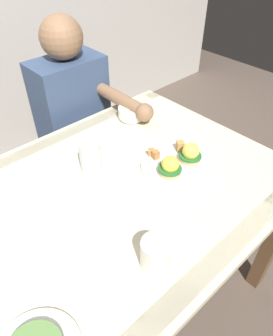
{
  "coord_description": "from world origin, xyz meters",
  "views": [
    {
      "loc": [
        -0.46,
        -0.61,
        1.49
      ],
      "look_at": [
        0.1,
        0.0,
        0.78
      ],
      "focal_mm": 33.18,
      "sensor_mm": 36.0,
      "label": 1
    }
  ],
  "objects_px": {
    "dining_table": "(117,210)",
    "fruit_bowl": "(132,113)",
    "fork": "(68,214)",
    "diner_person": "(77,119)",
    "water_glass_near": "(90,159)",
    "coffee_mug": "(156,253)",
    "eggs_benedict_plate": "(178,163)"
  },
  "relations": [
    {
      "from": "dining_table",
      "to": "fruit_bowl",
      "type": "height_order",
      "value": "fruit_bowl"
    },
    {
      "from": "diner_person",
      "to": "coffee_mug",
      "type": "bearing_deg",
      "value": -110.94
    },
    {
      "from": "fruit_bowl",
      "to": "diner_person",
      "type": "xyz_separation_m",
      "value": [
        -0.11,
        0.3,
        -0.12
      ]
    },
    {
      "from": "eggs_benedict_plate",
      "to": "water_glass_near",
      "type": "xyz_separation_m",
      "value": [
        -0.24,
        0.21,
        0.03
      ]
    },
    {
      "from": "fruit_bowl",
      "to": "water_glass_near",
      "type": "distance_m",
      "value": 0.39
    },
    {
      "from": "eggs_benedict_plate",
      "to": "diner_person",
      "type": "height_order",
      "value": "diner_person"
    },
    {
      "from": "eggs_benedict_plate",
      "to": "coffee_mug",
      "type": "distance_m",
      "value": 0.41
    },
    {
      "from": "coffee_mug",
      "to": "fork",
      "type": "bearing_deg",
      "value": 103.93
    },
    {
      "from": "water_glass_near",
      "to": "coffee_mug",
      "type": "bearing_deg",
      "value": -103.37
    },
    {
      "from": "fruit_bowl",
      "to": "diner_person",
      "type": "height_order",
      "value": "diner_person"
    },
    {
      "from": "fork",
      "to": "dining_table",
      "type": "bearing_deg",
      "value": -4.75
    },
    {
      "from": "dining_table",
      "to": "fruit_bowl",
      "type": "distance_m",
      "value": 0.48
    },
    {
      "from": "dining_table",
      "to": "diner_person",
      "type": "height_order",
      "value": "diner_person"
    },
    {
      "from": "dining_table",
      "to": "water_glass_near",
      "type": "xyz_separation_m",
      "value": [
        -0.0,
        0.14,
        0.16
      ]
    },
    {
      "from": "fork",
      "to": "water_glass_near",
      "type": "height_order",
      "value": "water_glass_near"
    },
    {
      "from": "fruit_bowl",
      "to": "coffee_mug",
      "type": "relative_size",
      "value": 1.08
    },
    {
      "from": "fruit_bowl",
      "to": "fork",
      "type": "bearing_deg",
      "value": -151.4
    },
    {
      "from": "coffee_mug",
      "to": "diner_person",
      "type": "distance_m",
      "value": 0.97
    },
    {
      "from": "dining_table",
      "to": "fork",
      "type": "distance_m",
      "value": 0.21
    },
    {
      "from": "dining_table",
      "to": "fork",
      "type": "height_order",
      "value": "fork"
    },
    {
      "from": "dining_table",
      "to": "fruit_bowl",
      "type": "bearing_deg",
      "value": 41.24
    },
    {
      "from": "dining_table",
      "to": "coffee_mug",
      "type": "bearing_deg",
      "value": -109.72
    },
    {
      "from": "fruit_bowl",
      "to": "water_glass_near",
      "type": "xyz_separation_m",
      "value": [
        -0.35,
        -0.17,
        0.02
      ]
    },
    {
      "from": "water_glass_near",
      "to": "diner_person",
      "type": "bearing_deg",
      "value": 62.63
    },
    {
      "from": "fruit_bowl",
      "to": "diner_person",
      "type": "distance_m",
      "value": 0.34
    },
    {
      "from": "eggs_benedict_plate",
      "to": "water_glass_near",
      "type": "relative_size",
      "value": 2.24
    },
    {
      "from": "eggs_benedict_plate",
      "to": "diner_person",
      "type": "distance_m",
      "value": 0.68
    },
    {
      "from": "coffee_mug",
      "to": "water_glass_near",
      "type": "relative_size",
      "value": 0.93
    },
    {
      "from": "fork",
      "to": "water_glass_near",
      "type": "relative_size",
      "value": 1.12
    },
    {
      "from": "coffee_mug",
      "to": "diner_person",
      "type": "xyz_separation_m",
      "value": [
        0.34,
        0.9,
        -0.14
      ]
    },
    {
      "from": "fork",
      "to": "diner_person",
      "type": "bearing_deg",
      "value": 54.38
    },
    {
      "from": "water_glass_near",
      "to": "diner_person",
      "type": "distance_m",
      "value": 0.54
    }
  ]
}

